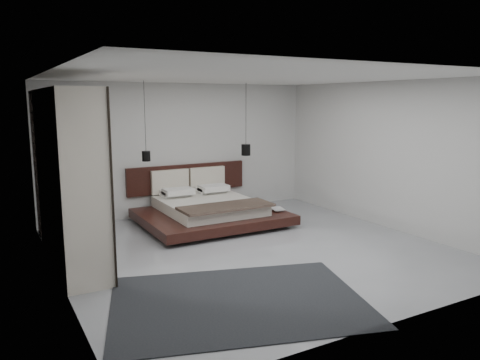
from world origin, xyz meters
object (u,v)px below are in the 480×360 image
bed (208,209)px  pendant_right (246,150)px  rug (238,301)px  pendant_left (146,156)px  lattice_screen (38,166)px  wardrobe (69,178)px

bed → pendant_right: 1.62m
bed → rug: (-1.30, -3.59, -0.28)m
pendant_left → rug: size_ratio=0.50×
bed → lattice_screen: bearing=170.0°
pendant_left → wardrobe: size_ratio=0.58×
lattice_screen → pendant_left: bearing=-3.5°
bed → pendant_right: size_ratio=1.76×
rug → pendant_left: bearing=87.4°
bed → rug: bearing=-109.8°
rug → pendant_right: bearing=59.0°
bed → pendant_left: pendant_left is taller
rug → lattice_screen: bearing=112.9°
lattice_screen → pendant_right: (4.16, -0.12, 0.08)m
lattice_screen → rug: size_ratio=0.85×
pendant_right → rug: pendant_right is taller
pendant_right → rug: size_ratio=0.50×
pendant_right → rug: (-2.41, -4.01, -1.38)m
lattice_screen → pendant_right: bearing=-1.6°
pendant_left → wardrobe: pendant_left is taller
wardrobe → rug: 3.16m
lattice_screen → bed: 3.26m
wardrobe → bed: bearing=22.1°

